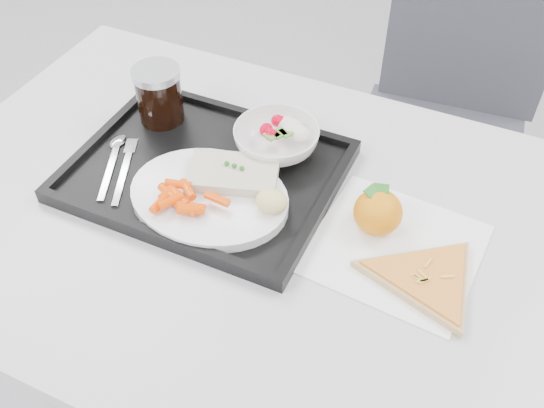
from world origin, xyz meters
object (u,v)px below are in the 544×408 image
(table, at_px, (258,240))
(salad_bowl, at_px, (276,140))
(chair, at_px, (449,105))
(pizza_slice, at_px, (426,278))
(dinner_plate, at_px, (209,197))
(tangerine, at_px, (378,212))
(cola_glass, at_px, (159,94))
(tray, at_px, (206,173))

(table, height_order, salad_bowl, salad_bowl)
(chair, bearing_deg, pizza_slice, -82.78)
(chair, height_order, dinner_plate, chair)
(dinner_plate, bearing_deg, tangerine, 15.24)
(dinner_plate, distance_m, cola_glass, 0.25)
(table, height_order, pizza_slice, pizza_slice)
(dinner_plate, bearing_deg, cola_glass, 140.09)
(tangerine, relative_size, pizza_slice, 0.35)
(tray, bearing_deg, salad_bowl, 48.06)
(tray, height_order, tangerine, tangerine)
(chair, height_order, tangerine, chair)
(salad_bowl, bearing_deg, tray, -131.94)
(chair, bearing_deg, tangerine, -90.56)
(chair, distance_m, cola_glass, 0.80)
(dinner_plate, xyz_separation_m, cola_glass, (-0.19, 0.16, 0.05))
(tray, relative_size, pizza_slice, 1.72)
(salad_bowl, xyz_separation_m, pizza_slice, (0.32, -0.17, -0.03))
(pizza_slice, bearing_deg, chair, 97.22)
(table, bearing_deg, pizza_slice, -4.43)
(tray, height_order, cola_glass, cola_glass)
(dinner_plate, height_order, cola_glass, cola_glass)
(salad_bowl, relative_size, tangerine, 1.68)
(chair, relative_size, tray, 2.07)
(cola_glass, bearing_deg, pizza_slice, -16.24)
(dinner_plate, height_order, salad_bowl, salad_bowl)
(dinner_plate, bearing_deg, salad_bowl, 73.92)
(tray, relative_size, tangerine, 4.97)
(tray, height_order, salad_bowl, salad_bowl)
(dinner_plate, height_order, tangerine, tangerine)
(dinner_plate, relative_size, tangerine, 2.98)
(cola_glass, bearing_deg, chair, 52.27)
(tangerine, distance_m, pizza_slice, 0.13)
(table, xyz_separation_m, chair, (0.19, 0.73, -0.15))
(dinner_plate, relative_size, salad_bowl, 1.78)
(dinner_plate, bearing_deg, pizza_slice, -0.62)
(dinner_plate, xyz_separation_m, pizza_slice, (0.37, -0.00, -0.01))
(table, relative_size, tangerine, 13.26)
(tray, xyz_separation_m, tangerine, (0.31, 0.01, 0.03))
(dinner_plate, distance_m, tangerine, 0.27)
(dinner_plate, bearing_deg, tray, 124.23)
(table, bearing_deg, tangerine, 16.06)
(table, distance_m, cola_glass, 0.33)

